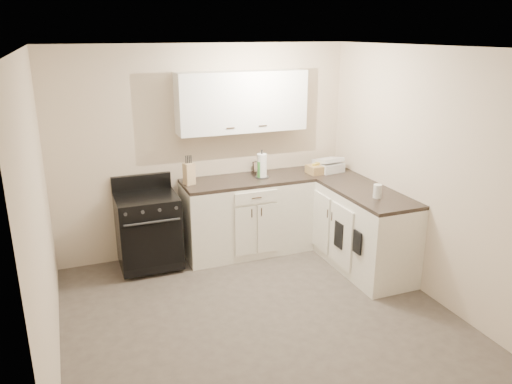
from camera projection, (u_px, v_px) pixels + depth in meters
name	position (u px, v px, depth m)	size (l,w,h in m)	color
floor	(260.00, 318.00, 4.78)	(3.60, 3.60, 0.00)	#473F38
ceiling	(261.00, 47.00, 4.01)	(3.60, 3.60, 0.00)	white
wall_back	(205.00, 151.00, 5.99)	(3.60, 3.60, 0.00)	beige
wall_right	(426.00, 174.00, 5.02)	(3.60, 3.60, 0.00)	beige
wall_left	(40.00, 222.00, 3.78)	(3.60, 3.60, 0.00)	beige
wall_front	(380.00, 288.00, 2.80)	(3.60, 3.60, 0.00)	beige
base_cabinets_back	(247.00, 217.00, 6.12)	(1.55, 0.60, 0.90)	silver
base_cabinets_right	(351.00, 223.00, 5.92)	(0.60, 1.90, 0.90)	silver
countertop_back	(247.00, 180.00, 5.98)	(1.55, 0.60, 0.04)	black
countertop_right	(353.00, 186.00, 5.77)	(0.60, 1.90, 0.04)	black
upper_cabinets	(242.00, 102.00, 5.83)	(1.55, 0.30, 0.70)	white
stove	(148.00, 231.00, 5.68)	(0.68, 0.58, 0.83)	black
knife_block	(189.00, 174.00, 5.72)	(0.11, 0.10, 0.25)	tan
paper_towel	(262.00, 166.00, 5.99)	(0.12, 0.12, 0.29)	white
soap_bottle	(260.00, 170.00, 5.98)	(0.07, 0.07, 0.20)	green
picture_frame	(257.00, 167.00, 6.24)	(0.11, 0.01, 0.14)	black
wicker_basket	(319.00, 169.00, 6.21)	(0.30, 0.20, 0.10)	tan
countertop_grill	(329.00, 167.00, 6.28)	(0.30, 0.28, 0.11)	silver
glass_jar	(377.00, 191.00, 5.27)	(0.09, 0.09, 0.15)	silver
oven_mitt_near	(357.00, 242.00, 5.22)	(0.02, 0.14, 0.25)	black
oven_mitt_far	(339.00, 235.00, 5.56)	(0.02, 0.17, 0.30)	black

